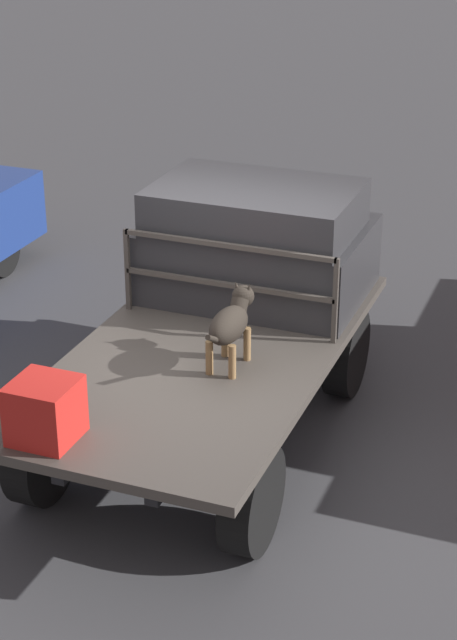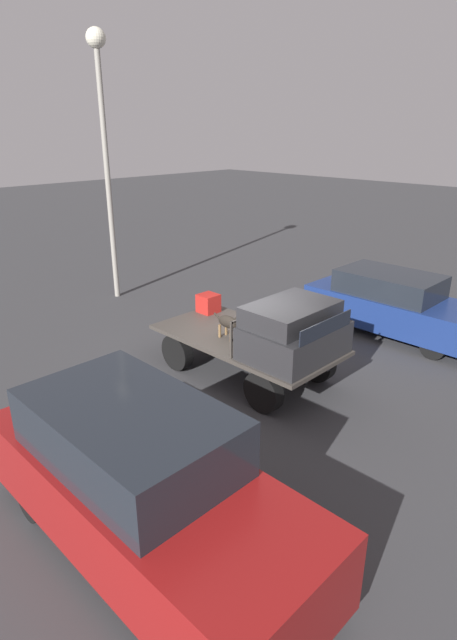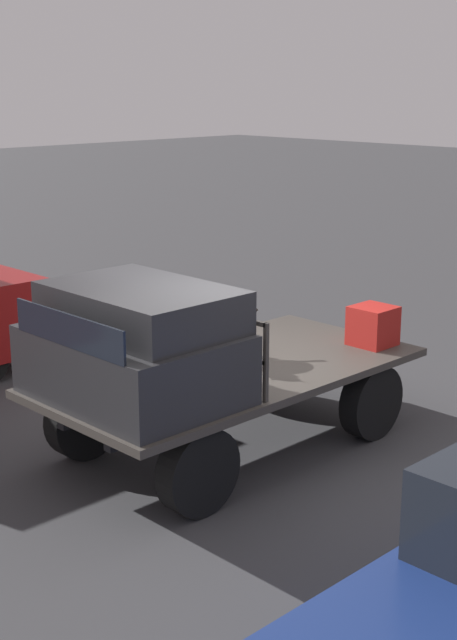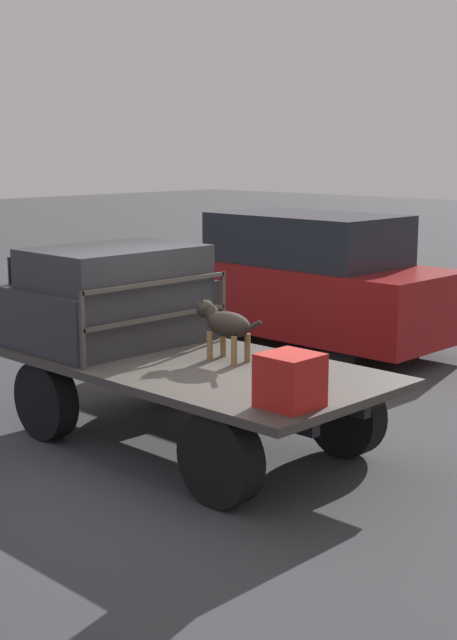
{
  "view_description": "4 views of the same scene",
  "coord_description": "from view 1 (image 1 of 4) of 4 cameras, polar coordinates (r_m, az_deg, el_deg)",
  "views": [
    {
      "loc": [
        -7.25,
        -3.0,
        4.78
      ],
      "look_at": [
        -0.24,
        -0.29,
        1.28
      ],
      "focal_mm": 60.0,
      "sensor_mm": 36.0,
      "label": 1
    },
    {
      "loc": [
        6.57,
        -7.16,
        5.03
      ],
      "look_at": [
        -0.24,
        -0.29,
        1.28
      ],
      "focal_mm": 28.0,
      "sensor_mm": 36.0,
      "label": 2
    },
    {
      "loc": [
        6.11,
        6.21,
        3.72
      ],
      "look_at": [
        -0.24,
        -0.29,
        1.28
      ],
      "focal_mm": 50.0,
      "sensor_mm": 36.0,
      "label": 3
    },
    {
      "loc": [
        -6.2,
        5.84,
        2.94
      ],
      "look_at": [
        -0.24,
        -0.29,
        1.28
      ],
      "focal_mm": 50.0,
      "sensor_mm": 36.0,
      "label": 4
    }
  ],
  "objects": [
    {
      "name": "truck_cab",
      "position": [
        9.63,
        1.58,
        4.16
      ],
      "size": [
        1.42,
        1.92,
        1.04
      ],
      "color": "#28282B",
      "rests_on": "flatbed_truck"
    },
    {
      "name": "truck_headboard",
      "position": [
        8.97,
        -0.03,
        2.63
      ],
      "size": [
        0.04,
        1.92,
        0.75
      ],
      "color": "#3D3833",
      "rests_on": "flatbed_truck"
    },
    {
      "name": "ground_plane",
      "position": [
        9.19,
        -1.14,
        -6.4
      ],
      "size": [
        80.0,
        80.0,
        0.0
      ],
      "primitive_type": "plane",
      "color": "#38383A"
    },
    {
      "name": "dog",
      "position": [
        8.37,
        0.15,
        -0.1
      ],
      "size": [
        0.88,
        0.25,
        0.61
      ],
      "rotation": [
        0.0,
        0.0,
        -0.09
      ],
      "color": "brown",
      "rests_on": "flatbed_truck"
    },
    {
      "name": "cargo_crate",
      "position": [
        7.53,
        -9.77,
        -4.78
      ],
      "size": [
        0.44,
        0.44,
        0.44
      ],
      "color": "#AD1E19",
      "rests_on": "flatbed_truck"
    },
    {
      "name": "flatbed_truck",
      "position": [
        8.88,
        -1.17,
        -2.92
      ],
      "size": [
        4.05,
        2.04,
        0.87
      ],
      "color": "black",
      "rests_on": "ground"
    }
  ]
}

